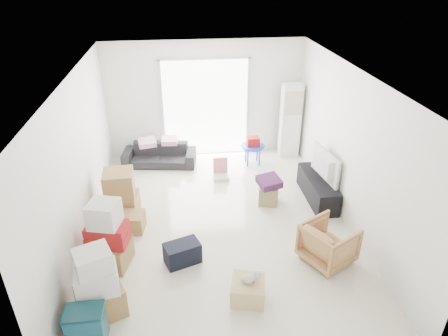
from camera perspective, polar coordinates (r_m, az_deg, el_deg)
name	(u,v)px	position (r m, az deg, el deg)	size (l,w,h in m)	color
room_shell	(220,157)	(6.57, -0.61, 1.58)	(4.98, 6.48, 3.18)	silver
sliding_door	(206,104)	(9.35, -2.66, 9.07)	(2.10, 0.04, 2.33)	white
ac_tower	(290,121)	(9.51, 9.43, 6.68)	(0.45, 0.30, 1.75)	white
tv_console	(317,188)	(8.07, 13.20, -2.86)	(0.42, 1.40, 0.47)	black
television	(319,175)	(7.92, 13.43, -1.01)	(1.00, 0.58, 0.13)	black
sofa	(159,152)	(9.25, -9.24, 2.32)	(1.65, 0.48, 0.64)	#2B2C31
pillow_left	(147,137)	(9.10, -11.00, 4.38)	(0.38, 0.30, 0.12)	#F6B3C1
pillow_right	(169,135)	(9.13, -7.83, 4.67)	(0.31, 0.25, 0.11)	#F6B3C1
armchair	(329,242)	(6.49, 14.72, -10.12)	(0.71, 0.66, 0.73)	tan
storage_bins	(87,326)	(5.51, -19.04, -20.61)	(0.47, 0.33, 0.54)	navy
box_stack_a	(98,287)	(5.65, -17.53, -15.90)	(0.72, 0.67, 1.06)	#9E7747
box_stack_b	(108,239)	(6.38, -16.21, -9.65)	(0.68, 0.68, 1.13)	#9E7747
box_stack_c	(120,194)	(7.52, -14.59, -3.66)	(0.66, 0.56, 0.90)	#9E7747
loose_box	(133,222)	(7.22, -12.91, -7.50)	(0.39, 0.39, 0.33)	#9E7747
duffel_bag	(182,253)	(6.40, -5.97, -11.98)	(0.54, 0.33, 0.35)	black
ottoman	(268,194)	(7.81, 6.36, -3.77)	(0.37, 0.37, 0.37)	#9A8A59
blanket	(269,183)	(7.68, 6.46, -2.16)	(0.40, 0.40, 0.14)	#4E2153
kids_table	(253,145)	(9.12, 4.15, 3.32)	(0.54, 0.54, 0.67)	blue
toy_walker	(221,173)	(8.65, -0.46, -0.66)	(0.34, 0.30, 0.45)	silver
wood_crate	(248,290)	(5.83, 3.46, -17.03)	(0.46, 0.46, 0.31)	#D9C17D
plush_bunny	(251,278)	(5.69, 3.85, -15.38)	(0.29, 0.16, 0.15)	#B2ADA8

